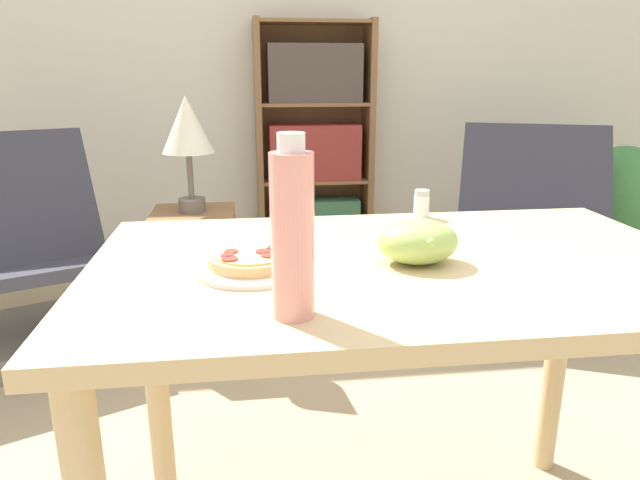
% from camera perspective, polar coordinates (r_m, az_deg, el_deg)
% --- Properties ---
extents(wall_back, '(8.00, 0.05, 2.60)m').
position_cam_1_polar(wall_back, '(3.67, -1.51, 19.14)').
color(wall_back, silver).
rests_on(wall_back, ground_plane).
extents(dining_table, '(1.22, 0.73, 0.77)m').
position_cam_1_polar(dining_table, '(1.18, 7.87, -7.19)').
color(dining_table, '#D1B27F').
rests_on(dining_table, ground_plane).
extents(pizza_on_plate, '(0.22, 0.22, 0.04)m').
position_cam_1_polar(pizza_on_plate, '(1.07, -6.88, -2.22)').
color(pizza_on_plate, white).
rests_on(pizza_on_plate, dining_table).
extents(grape_bunch, '(0.16, 0.13, 0.09)m').
position_cam_1_polar(grape_bunch, '(1.11, 9.75, -0.16)').
color(grape_bunch, '#A8CC66').
rests_on(grape_bunch, dining_table).
extents(drink_bottle, '(0.06, 0.06, 0.28)m').
position_cam_1_polar(drink_bottle, '(0.83, -2.78, 0.66)').
color(drink_bottle, pink).
rests_on(drink_bottle, dining_table).
extents(salt_shaker, '(0.04, 0.04, 0.07)m').
position_cam_1_polar(salt_shaker, '(1.47, 10.12, 3.56)').
color(salt_shaker, white).
rests_on(salt_shaker, dining_table).
extents(lounge_chair_near, '(0.91, 0.98, 0.88)m').
position_cam_1_polar(lounge_chair_near, '(2.69, -27.80, -3.80)').
color(lounge_chair_near, slate).
rests_on(lounge_chair_near, ground_plane).
extents(lounge_chair_far, '(0.90, 0.97, 0.88)m').
position_cam_1_polar(lounge_chair_far, '(2.88, 20.38, -1.61)').
color(lounge_chair_far, slate).
rests_on(lounge_chair_far, ground_plane).
extents(bookshelf, '(0.71, 0.27, 1.43)m').
position_cam_1_polar(bookshelf, '(3.54, -0.58, 9.13)').
color(bookshelf, brown).
rests_on(bookshelf, ground_plane).
extents(side_table, '(0.34, 0.34, 0.57)m').
position_cam_1_polar(side_table, '(2.52, -12.22, -3.52)').
color(side_table, brown).
rests_on(side_table, ground_plane).
extents(table_lamp, '(0.21, 0.21, 0.47)m').
position_cam_1_polar(table_lamp, '(2.38, -13.13, 10.65)').
color(table_lamp, '#665B51').
rests_on(table_lamp, side_table).
extents(potted_plant_floor, '(0.53, 0.45, 0.75)m').
position_cam_1_polar(potted_plant_floor, '(3.56, 27.67, 2.91)').
color(potted_plant_floor, '#BCB2A3').
rests_on(potted_plant_floor, ground_plane).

